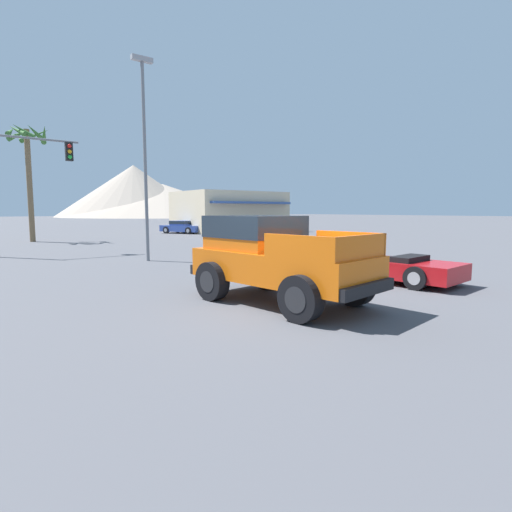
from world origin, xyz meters
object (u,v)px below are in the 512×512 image
palm_tree_short (28,154)px  parked_car_blue (183,227)px  red_convertible_car (386,267)px  traffic_light_main (27,170)px  parked_car_white (228,230)px  orange_pickup_truck (272,254)px  street_lamp_post (145,142)px

palm_tree_short → parked_car_blue: bearing=13.2°
red_convertible_car → traffic_light_main: bearing=112.7°
traffic_light_main → parked_car_white: bearing=19.2°
orange_pickup_truck → street_lamp_post: bearing=78.6°
orange_pickup_truck → palm_tree_short: 24.94m
red_convertible_car → traffic_light_main: size_ratio=0.79×
traffic_light_main → palm_tree_short: (1.35, 9.64, 1.95)m
red_convertible_car → parked_car_white: (6.86, 19.78, 0.15)m
parked_car_blue → street_lamp_post: size_ratio=0.54×
traffic_light_main → palm_tree_short: 9.92m
red_convertible_car → street_lamp_post: (-4.15, 9.19, 4.62)m
orange_pickup_truck → palm_tree_short: (-1.82, 24.39, 4.91)m
red_convertible_car → palm_tree_short: 25.78m
red_convertible_car → parked_car_white: parked_car_white is taller
parked_car_white → street_lamp_post: bearing=-63.3°
orange_pickup_truck → traffic_light_main: traffic_light_main is taller
parked_car_blue → street_lamp_post: 21.52m
orange_pickup_truck → street_lamp_post: (0.55, 9.28, 3.90)m
orange_pickup_truck → parked_car_blue: (11.23, 27.44, -0.53)m
parked_car_blue → parked_car_white: (0.34, -7.57, -0.04)m
street_lamp_post → orange_pickup_truck: bearing=-93.4°
traffic_light_main → street_lamp_post: bearing=-55.8°
parked_car_white → traffic_light_main: size_ratio=0.80×
parked_car_blue → parked_car_white: 7.57m
palm_tree_short → traffic_light_main: bearing=-98.0°
parked_car_white → street_lamp_post: (-11.01, -10.59, 4.47)m
orange_pickup_truck → street_lamp_post: street_lamp_post is taller
street_lamp_post → traffic_light_main: bearing=124.2°
traffic_light_main → palm_tree_short: palm_tree_short is taller
orange_pickup_truck → traffic_light_main: bearing=94.1°
red_convertible_car → orange_pickup_truck: bearing=175.5°
red_convertible_car → parked_car_blue: (6.52, 27.35, 0.19)m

